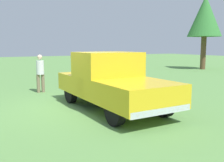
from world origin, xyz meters
name	(u,v)px	position (x,y,z in m)	size (l,w,h in m)	color
ground_plane	(76,107)	(0.00, 0.00, 0.00)	(80.00, 80.00, 0.00)	#5B8C47
pickup_truck	(110,80)	(-0.61, -0.93, 0.93)	(4.81, 1.97, 1.80)	black
person_bystander	(40,71)	(3.30, 0.32, 0.91)	(0.33, 0.34, 1.62)	#7A6B51
tree_far_center	(205,17)	(7.47, -14.36, 4.36)	(2.77, 2.77, 6.10)	brown
traffic_cone	(101,81)	(3.37, -2.60, 0.28)	(0.32, 0.32, 0.55)	orange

